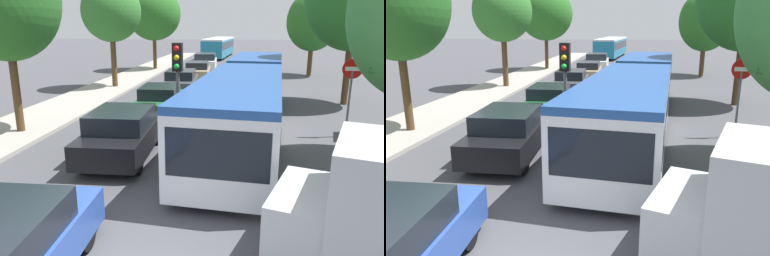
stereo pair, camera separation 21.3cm
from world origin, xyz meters
TOP-DOWN VIEW (x-y plane):
  - kerb_strip_left at (-7.07, 21.45)m, footprint 3.20×52.89m
  - articulated_bus at (1.76, 10.35)m, footprint 3.71×16.24m
  - city_bus_rear at (-1.94, 42.89)m, footprint 3.28×11.12m
  - queued_car_blue at (-1.81, -0.30)m, footprint 1.91×4.15m
  - queued_car_black at (-2.05, 6.00)m, footprint 2.01×4.37m
  - queued_car_green at (-2.10, 11.32)m, footprint 1.86×4.04m
  - queued_car_graphite at (-2.17, 17.00)m, footprint 1.89×4.11m
  - queued_car_tan at (-1.93, 22.64)m, footprint 1.83×3.98m
  - queued_car_white at (-2.02, 28.59)m, footprint 2.07×4.49m
  - traffic_light at (-0.58, 7.34)m, footprint 0.33×0.37m
  - no_entry_sign at (5.29, 9.20)m, footprint 0.70×0.08m
  - tree_left_mid at (-6.61, 7.77)m, footprint 3.71×3.71m
  - tree_left_far at (-6.70, 18.34)m, footprint 3.64×3.64m
  - tree_left_distant at (-6.46, 28.43)m, footprint 4.67×4.67m
  - tree_right_far at (6.63, 26.56)m, footprint 4.02×4.02m

SIDE VIEW (x-z plane):
  - kerb_strip_left at x=-7.07m, z-range 0.00..0.14m
  - queued_car_tan at x=-1.93m, z-range 0.01..1.37m
  - queued_car_green at x=-2.10m, z-range 0.01..1.39m
  - queued_car_graphite at x=-2.17m, z-range 0.01..1.41m
  - queued_car_blue at x=-1.81m, z-range 0.01..1.43m
  - queued_car_black at x=-2.05m, z-range 0.01..1.50m
  - queued_car_white at x=-2.02m, z-range 0.01..1.54m
  - city_bus_rear at x=-1.94m, z-range 0.19..2.54m
  - articulated_bus at x=1.76m, z-range 0.18..2.58m
  - no_entry_sign at x=5.29m, z-range 0.47..3.29m
  - traffic_light at x=-0.58m, z-range 0.80..4.20m
  - tree_right_far at x=6.63m, z-range 0.84..7.34m
  - tree_left_mid at x=-6.61m, z-range 1.33..8.13m
  - tree_left_far at x=-6.70m, z-range 1.42..8.04m
  - tree_left_distant at x=-6.46m, z-range 1.17..8.31m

